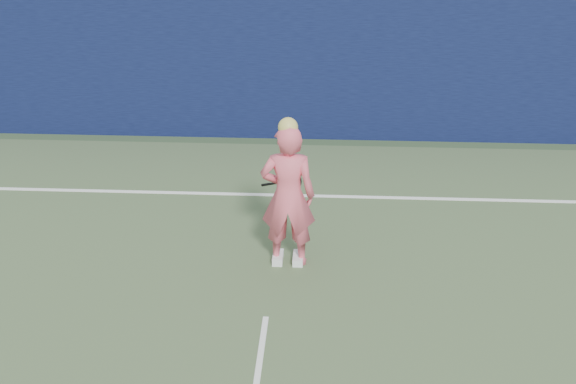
{
  "coord_description": "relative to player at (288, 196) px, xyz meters",
  "views": [
    {
      "loc": [
        0.57,
        -5.27,
        4.37
      ],
      "look_at": [
        0.17,
        2.16,
        0.92
      ],
      "focal_mm": 45.0,
      "sensor_mm": 36.0,
      "label": 1
    }
  ],
  "objects": [
    {
      "name": "racket",
      "position": [
        -0.02,
        0.41,
        -0.01
      ],
      "size": [
        0.5,
        0.15,
        0.27
      ],
      "rotation": [
        0.0,
        0.0,
        -0.3
      ],
      "color": "black",
      "rests_on": "ground"
    },
    {
      "name": "ground",
      "position": [
        -0.17,
        -2.16,
        -0.87
      ],
      "size": [
        80.0,
        80.0,
        0.0
      ],
      "primitive_type": "plane",
      "color": "#34462B",
      "rests_on": "ground"
    },
    {
      "name": "player",
      "position": [
        0.0,
        0.0,
        0.0
      ],
      "size": [
        0.63,
        0.42,
        1.81
      ],
      "rotation": [
        0.0,
        0.0,
        3.13
      ],
      "color": "#EE5C70",
      "rests_on": "ground"
    },
    {
      "name": "backstop_wall",
      "position": [
        -0.17,
        4.34,
        0.38
      ],
      "size": [
        24.0,
        0.4,
        2.5
      ],
      "primitive_type": "cube",
      "color": "black",
      "rests_on": "ground"
    }
  ]
}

